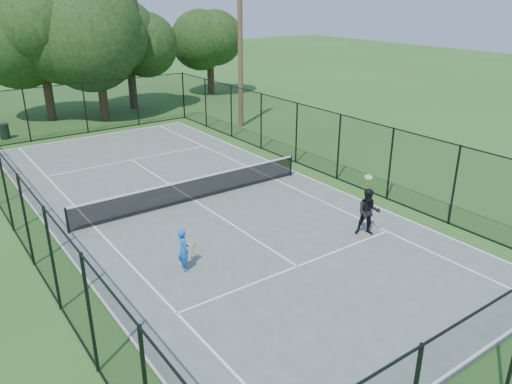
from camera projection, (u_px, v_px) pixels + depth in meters
ground at (195, 202)px, 20.11m from camera, size 120.00×120.00×0.00m
tennis_court at (195, 201)px, 20.10m from camera, size 11.00×24.00×0.06m
tennis_net at (194, 188)px, 19.89m from camera, size 10.08×0.08×0.95m
fence at (193, 167)px, 19.55m from camera, size 13.10×26.10×3.00m
tree_near_left at (41, 42)px, 31.09m from camera, size 6.16×6.16×8.03m
tree_near_mid at (97, 41)px, 30.88m from camera, size 6.25×6.25×8.18m
tree_near_right at (128, 35)px, 34.36m from camera, size 5.82×5.82×8.04m
tree_far_right at (210, 45)px, 40.10m from camera, size 4.77×4.77×6.32m
trash_bin_right at (4, 131)px, 28.55m from camera, size 0.58×0.58×0.87m
utility_pole at (240, 57)px, 29.84m from camera, size 1.40×0.30×8.32m
player_blue at (184, 250)px, 14.86m from camera, size 0.78×0.53×1.36m
player_black at (368, 212)px, 17.00m from camera, size 1.03×1.04×2.02m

